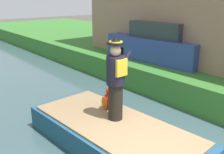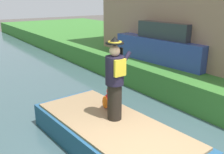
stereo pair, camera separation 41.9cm
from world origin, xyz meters
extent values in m
cube|color=#23517A|center=(0.00, 1.25, 0.38)|extent=(2.06, 4.30, 0.56)
cube|color=#997A56|center=(0.00, 1.25, 0.69)|extent=(1.89, 3.96, 0.05)
cylinder|color=black|center=(0.16, 1.36, 1.12)|extent=(0.32, 0.32, 0.82)
cylinder|color=black|center=(0.16, 1.36, 1.84)|extent=(0.40, 0.40, 0.62)
cube|color=gold|center=(0.16, 1.17, 1.94)|extent=(0.28, 0.06, 0.36)
sphere|color=#DBA884|center=(0.16, 1.36, 2.27)|extent=(0.23, 0.23, 0.23)
cylinder|color=black|center=(0.16, 1.36, 2.43)|extent=(0.38, 0.38, 0.03)
cone|color=black|center=(0.16, 1.36, 2.50)|extent=(0.26, 0.26, 0.12)
cylinder|color=gold|center=(0.16, 1.36, 2.46)|extent=(0.29, 0.29, 0.02)
cylinder|color=black|center=(0.38, 1.32, 2.02)|extent=(0.38, 0.09, 0.43)
cube|color=black|center=(0.29, 1.30, 2.26)|extent=(0.03, 0.08, 0.15)
ellipsoid|color=red|center=(0.38, 1.86, 0.91)|extent=(0.26, 0.32, 0.40)
sphere|color=red|center=(0.38, 1.82, 1.18)|extent=(0.20, 0.20, 0.20)
cone|color=yellow|center=(0.38, 1.72, 1.17)|extent=(0.09, 0.09, 0.09)
ellipsoid|color=orange|center=(0.24, 1.86, 0.91)|extent=(0.08, 0.20, 0.32)
ellipsoid|color=orange|center=(0.52, 1.86, 0.91)|extent=(0.08, 0.20, 0.32)
cube|color=#2D4293|center=(4.50, 3.84, 1.42)|extent=(1.97, 4.11, 0.90)
cube|color=#2D333D|center=(4.50, 3.64, 2.17)|extent=(1.59, 2.29, 0.60)
camera|label=1|loc=(-3.22, -2.57, 3.33)|focal=40.64mm
camera|label=2|loc=(-2.88, -2.83, 3.33)|focal=40.64mm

